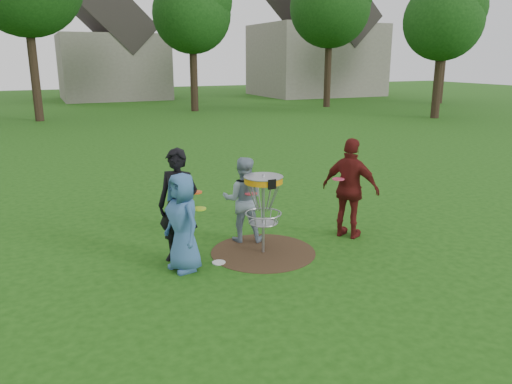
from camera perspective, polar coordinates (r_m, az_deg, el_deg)
name	(u,v)px	position (r m, az deg, el deg)	size (l,w,h in m)	color
ground	(263,252)	(8.64, 0.82, -6.89)	(100.00, 100.00, 0.00)	#19470F
dirt_patch	(263,252)	(8.64, 0.82, -6.87)	(1.80, 1.80, 0.01)	#47331E
player_blue	(183,222)	(7.78, -8.37, -3.45)	(0.76, 0.50, 1.56)	#366095
player_black	(178,206)	(8.09, -8.87, -1.61)	(0.68, 0.45, 1.87)	black
player_grey	(243,199)	(8.96, -1.47, -0.85)	(0.75, 0.59, 1.55)	#8094A4
player_maroon	(351,189)	(9.25, 10.75, 0.38)	(1.08, 0.45, 1.85)	#5D1715
disc_on_grass	(219,263)	(8.22, -4.27, -8.05)	(0.22, 0.22, 0.02)	silver
disc_golf_basket	(263,195)	(8.31, 0.85, -0.36)	(0.66, 0.67, 1.38)	#9EA0A5
held_discs	(249,193)	(8.34, -0.82, -0.10)	(2.88, 0.74, 0.22)	#B2DC18
house_row	(139,45)	(41.15, -13.25, 16.00)	(44.50, 10.65, 11.62)	gray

